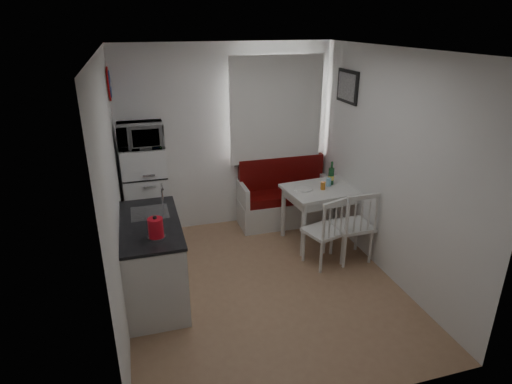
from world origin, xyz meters
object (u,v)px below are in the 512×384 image
at_px(kitchen_counter, 153,259).
at_px(chair_left, 328,225).
at_px(dining_table, 324,194).
at_px(kettle, 156,228).
at_px(chair_right, 357,220).
at_px(bench, 284,202).
at_px(wine_bottle, 331,173).
at_px(microwave, 140,135).
at_px(fridge, 147,197).

distance_m(kitchen_counter, chair_left, 2.07).
height_order(dining_table, chair_left, chair_left).
relative_size(kitchen_counter, kettle, 5.67).
distance_m(chair_left, chair_right, 0.39).
relative_size(dining_table, chair_left, 2.06).
distance_m(bench, chair_left, 1.36).
relative_size(kitchen_counter, chair_right, 2.57).
bearing_deg(wine_bottle, microwave, 170.31).
xyz_separation_m(bench, microwave, (-1.98, -0.16, 1.21)).
bearing_deg(chair_left, kettle, 173.99).
bearing_deg(kitchen_counter, chair_left, 0.42).
relative_size(dining_table, kettle, 4.71).
height_order(kitchen_counter, chair_left, kitchen_counter).
height_order(kitchen_counter, wine_bottle, kitchen_counter).
height_order(bench, kettle, kettle).
bearing_deg(chair_right, wine_bottle, 88.70).
distance_m(kitchen_counter, kettle, 0.68).
distance_m(microwave, kettle, 1.67).
xyz_separation_m(kitchen_counter, dining_table, (2.31, 0.68, 0.23)).
bearing_deg(bench, kitchen_counter, -145.83).
xyz_separation_m(chair_right, fridge, (-2.43, 1.23, 0.10)).
xyz_separation_m(chair_left, kettle, (-2.01, -0.40, 0.45)).
bearing_deg(dining_table, fridge, 160.72).
relative_size(chair_right, fridge, 0.37).
height_order(kitchen_counter, kettle, kitchen_counter).
bearing_deg(kitchen_counter, dining_table, 16.37).
distance_m(bench, chair_right, 1.44).
distance_m(chair_left, microwave, 2.55).
distance_m(kettle, wine_bottle, 2.67).
relative_size(chair_left, wine_bottle, 1.67).
height_order(microwave, wine_bottle, microwave).
xyz_separation_m(chair_left, chair_right, (0.39, -0.00, 0.02)).
height_order(bench, chair_right, bench).
xyz_separation_m(kitchen_counter, kettle, (0.05, -0.39, 0.56)).
xyz_separation_m(microwave, kettle, (0.03, -1.58, -0.51)).
bearing_deg(chair_left, fridge, 131.61).
bearing_deg(kettle, microwave, 91.09).
bearing_deg(dining_table, microwave, 161.91).
bearing_deg(kettle, chair_left, 11.36).
xyz_separation_m(dining_table, kettle, (-2.26, -1.07, 0.33)).
bearing_deg(chair_right, kettle, -171.82).
bearing_deg(kettle, dining_table, 25.27).
distance_m(dining_table, fridge, 2.36).
bearing_deg(microwave, wine_bottle, -9.69).
distance_m(chair_left, fridge, 2.39).
distance_m(chair_left, wine_bottle, 0.93).
bearing_deg(bench, chair_right, -71.42).
relative_size(bench, kettle, 5.87).
bearing_deg(kettle, bench, 41.87).
bearing_deg(chair_left, dining_table, 52.01).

